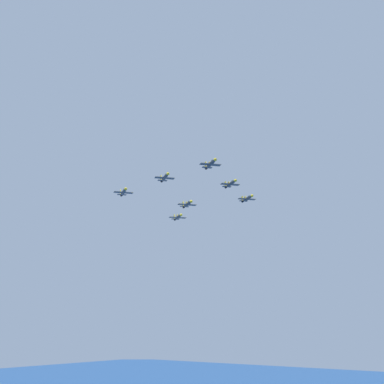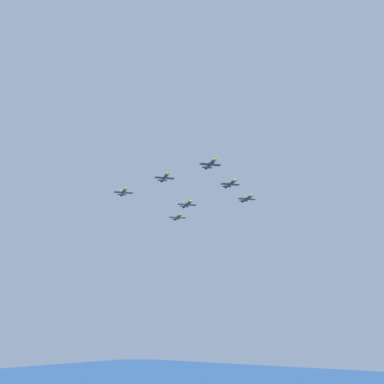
% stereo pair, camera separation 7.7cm
% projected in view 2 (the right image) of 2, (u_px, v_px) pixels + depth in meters
% --- Properties ---
extents(jet_lead, '(11.71, 14.06, 3.42)m').
position_uv_depth(jet_lead, '(211.00, 164.00, 239.44)').
color(jet_lead, '#2D3338').
extents(jet_left_wingman, '(11.36, 13.98, 3.37)m').
position_uv_depth(jet_left_wingman, '(231.00, 184.00, 261.80)').
color(jet_left_wingman, '#2D3338').
extents(jet_right_wingman, '(11.52, 13.86, 3.37)m').
position_uv_depth(jet_right_wingman, '(165.00, 177.00, 252.93)').
color(jet_right_wingman, '#2D3338').
extents(jet_left_outer, '(11.60, 14.06, 3.40)m').
position_uv_depth(jet_left_outer, '(247.00, 198.00, 284.44)').
color(jet_left_outer, '#2D3338').
extents(jet_right_outer, '(11.56, 14.13, 3.41)m').
position_uv_depth(jet_right_outer, '(124.00, 192.00, 266.10)').
color(jet_right_outer, '#2D3338').
extents(jet_slot_rear, '(11.54, 14.27, 3.43)m').
position_uv_depth(jet_slot_rear, '(188.00, 204.00, 274.11)').
color(jet_slot_rear, '#2D3338').
extents(jet_trailing, '(11.36, 13.81, 3.34)m').
position_uv_depth(jet_trailing, '(178.00, 217.00, 291.94)').
color(jet_trailing, '#2D3338').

